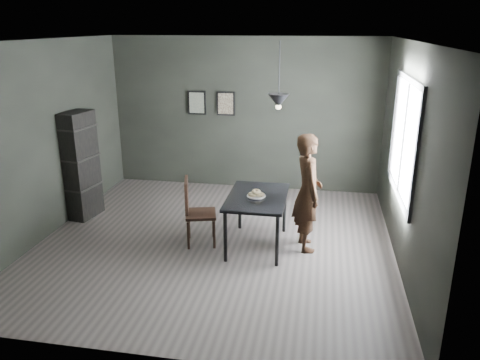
% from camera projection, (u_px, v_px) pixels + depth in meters
% --- Properties ---
extents(ground, '(5.00, 5.00, 0.00)m').
position_uv_depth(ground, '(216.00, 242.00, 6.77)').
color(ground, '#3C3633').
rests_on(ground, ground).
extents(back_wall, '(5.00, 0.10, 2.80)m').
position_uv_depth(back_wall, '(245.00, 115.00, 8.66)').
color(back_wall, black).
rests_on(back_wall, ground).
extents(ceiling, '(5.00, 5.00, 0.02)m').
position_uv_depth(ceiling, '(212.00, 40.00, 5.88)').
color(ceiling, silver).
rests_on(ceiling, ground).
extents(window_assembly, '(0.04, 1.96, 1.56)m').
position_uv_depth(window_assembly, '(404.00, 138.00, 6.03)').
color(window_assembly, white).
rests_on(window_assembly, ground).
extents(cafe_table, '(0.80, 1.20, 0.75)m').
position_uv_depth(cafe_table, '(257.00, 201.00, 6.45)').
color(cafe_table, black).
rests_on(cafe_table, ground).
extents(white_plate, '(0.23, 0.23, 0.01)m').
position_uv_depth(white_plate, '(256.00, 196.00, 6.39)').
color(white_plate, silver).
rests_on(white_plate, cafe_table).
extents(donut_pile, '(0.23, 0.17, 0.10)m').
position_uv_depth(donut_pile, '(256.00, 194.00, 6.38)').
color(donut_pile, beige).
rests_on(donut_pile, white_plate).
extents(woman, '(0.54, 0.68, 1.64)m').
position_uv_depth(woman, '(308.00, 192.00, 6.36)').
color(woman, black).
rests_on(woman, ground).
extents(wood_chair, '(0.51, 0.51, 0.97)m').
position_uv_depth(wood_chair, '(194.00, 207.00, 6.56)').
color(wood_chair, black).
rests_on(wood_chair, ground).
extents(shelf_unit, '(0.40, 0.61, 1.72)m').
position_uv_depth(shelf_unit, '(81.00, 165.00, 7.43)').
color(shelf_unit, black).
rests_on(shelf_unit, ground).
extents(pendant_lamp, '(0.28, 0.28, 0.86)m').
position_uv_depth(pendant_lamp, '(279.00, 101.00, 6.07)').
color(pendant_lamp, black).
rests_on(pendant_lamp, ground).
extents(framed_print_left, '(0.34, 0.04, 0.44)m').
position_uv_depth(framed_print_left, '(197.00, 103.00, 8.71)').
color(framed_print_left, black).
rests_on(framed_print_left, ground).
extents(framed_print_right, '(0.34, 0.04, 0.44)m').
position_uv_depth(framed_print_right, '(226.00, 104.00, 8.62)').
color(framed_print_right, black).
rests_on(framed_print_right, ground).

